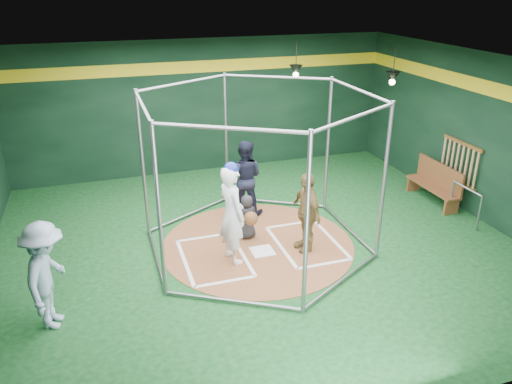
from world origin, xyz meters
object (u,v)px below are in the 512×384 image
object	(u,v)px
umpire	(244,178)
dugout_bench	(436,182)
batter_figure	(232,213)
visitor_leopard	(306,212)

from	to	relation	value
umpire	dugout_bench	xyz separation A→B (m)	(4.44, -0.77, -0.38)
umpire	batter_figure	bearing A→B (deg)	91.89
batter_figure	visitor_leopard	bearing A→B (deg)	-1.36
visitor_leopard	umpire	size ratio (longest dim) A/B	0.93
batter_figure	umpire	size ratio (longest dim) A/B	1.15
umpire	dugout_bench	world-z (taller)	umpire
batter_figure	dugout_bench	world-z (taller)	batter_figure
visitor_leopard	dugout_bench	xyz separation A→B (m)	(3.80, 1.14, -0.32)
umpire	visitor_leopard	bearing A→B (deg)	133.59
dugout_bench	visitor_leopard	bearing A→B (deg)	-163.24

